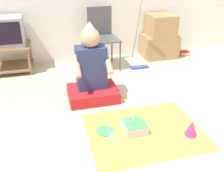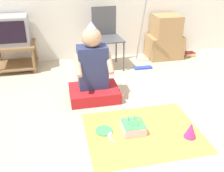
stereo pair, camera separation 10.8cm
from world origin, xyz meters
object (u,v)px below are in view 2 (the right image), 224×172
tv (11,30)px  cardboard_box_stack (165,38)px  person_seated (93,74)px  party_hat_blue (191,130)px  paper_plate (104,131)px  dust_mop (142,47)px  book_pile (189,54)px  folding_chair (106,33)px  birthday_cake (133,127)px

tv → cardboard_box_stack: 2.43m
tv → person_seated: person_seated is taller
party_hat_blue → paper_plate: party_hat_blue is taller
party_hat_blue → paper_plate: size_ratio=0.88×
dust_mop → paper_plate: dust_mop is taller
tv → party_hat_blue: 2.86m
cardboard_box_stack → tv: bearing=179.8°
book_pile → paper_plate: size_ratio=1.08×
folding_chair → paper_plate: size_ratio=5.10×
dust_mop → folding_chair: bearing=163.6°
birthday_cake → party_hat_blue: 0.56m
paper_plate → birthday_cake: bearing=-11.7°
tv → birthday_cake: tv is taller
person_seated → tv: bearing=131.6°
folding_chair → birthday_cake: bearing=-92.5°
cardboard_box_stack → birthday_cake: (-1.12, -1.93, -0.28)m
tv → dust_mop: bearing=-9.3°
tv → birthday_cake: bearing=-56.1°
folding_chair → cardboard_box_stack: (1.04, 0.15, -0.19)m
party_hat_blue → paper_plate: (-0.80, 0.27, -0.07)m
folding_chair → party_hat_blue: folding_chair is taller
folding_chair → birthday_cake: (-0.08, -1.78, -0.47)m
tv → book_pile: bearing=-0.9°
person_seated → birthday_cake: person_seated is taller
book_pile → party_hat_blue: 2.35m
dust_mop → paper_plate: size_ratio=6.42×
paper_plate → dust_mop: bearing=60.0°
book_pile → birthday_cake: (-1.58, -1.89, 0.02)m
cardboard_box_stack → book_pile: (0.46, -0.04, -0.30)m
birthday_cake → person_seated: bearing=109.4°
book_pile → cardboard_box_stack: bearing=175.1°
tv → dust_mop: (1.91, -0.31, -0.29)m
person_seated → birthday_cake: bearing=-70.6°
folding_chair → birthday_cake: 1.84m
tv → book_pile: (2.88, -0.05, -0.58)m
folding_chair → dust_mop: (0.54, -0.16, -0.20)m
tv → cardboard_box_stack: bearing=-0.2°
person_seated → cardboard_box_stack: bearing=39.3°
person_seated → birthday_cake: size_ratio=4.29×
book_pile → paper_plate: book_pile is taller
birthday_cake → paper_plate: birthday_cake is taller
folding_chair → cardboard_box_stack: folding_chair is taller
person_seated → party_hat_blue: size_ratio=6.03×
person_seated → paper_plate: bearing=-90.9°
tv → folding_chair: (1.38, -0.16, -0.09)m
tv → cardboard_box_stack: (2.42, -0.01, -0.28)m
birthday_cake → paper_plate: (-0.29, 0.06, -0.04)m
book_pile → person_seated: 2.18m
folding_chair → book_pile: size_ratio=4.74×
book_pile → tv: bearing=179.1°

